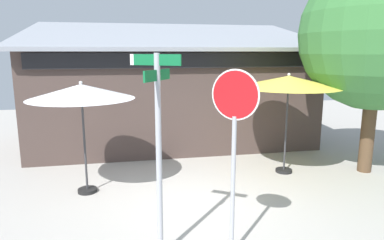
{
  "coord_description": "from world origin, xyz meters",
  "views": [
    {
      "loc": [
        -1.53,
        -6.81,
        3.22
      ],
      "look_at": [
        0.05,
        1.2,
        1.6
      ],
      "focal_mm": 32.16,
      "sensor_mm": 36.0,
      "label": 1
    }
  ],
  "objects_px": {
    "patio_umbrella_ivory_left": "(81,93)",
    "patio_umbrella_mustard_center": "(289,82)",
    "street_sign_post": "(158,140)",
    "stop_sign": "(234,130)"
  },
  "relations": [
    {
      "from": "patio_umbrella_ivory_left",
      "to": "patio_umbrella_mustard_center",
      "type": "distance_m",
      "value": 5.14
    },
    {
      "from": "patio_umbrella_ivory_left",
      "to": "patio_umbrella_mustard_center",
      "type": "relative_size",
      "value": 0.97
    },
    {
      "from": "patio_umbrella_mustard_center",
      "to": "patio_umbrella_ivory_left",
      "type": "bearing_deg",
      "value": -175.78
    },
    {
      "from": "stop_sign",
      "to": "patio_umbrella_mustard_center",
      "type": "height_order",
      "value": "stop_sign"
    },
    {
      "from": "street_sign_post",
      "to": "patio_umbrella_ivory_left",
      "type": "bearing_deg",
      "value": 116.03
    },
    {
      "from": "street_sign_post",
      "to": "patio_umbrella_ivory_left",
      "type": "height_order",
      "value": "street_sign_post"
    },
    {
      "from": "stop_sign",
      "to": "patio_umbrella_mustard_center",
      "type": "xyz_separation_m",
      "value": [
        2.59,
        3.45,
        0.37
      ]
    },
    {
      "from": "stop_sign",
      "to": "patio_umbrella_ivory_left",
      "type": "height_order",
      "value": "stop_sign"
    },
    {
      "from": "street_sign_post",
      "to": "patio_umbrella_mustard_center",
      "type": "height_order",
      "value": "street_sign_post"
    },
    {
      "from": "street_sign_post",
      "to": "patio_umbrella_mustard_center",
      "type": "xyz_separation_m",
      "value": [
        3.72,
        3.26,
        0.52
      ]
    }
  ]
}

